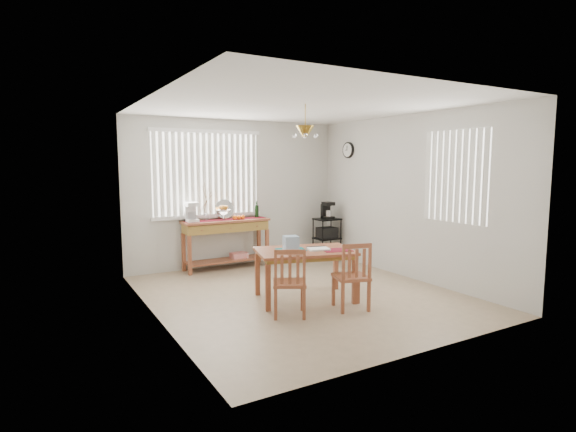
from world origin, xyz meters
TOP-DOWN VIEW (x-y plane):
  - ground at (0.00, 0.00)m, footprint 4.00×4.50m
  - room_shell at (0.00, 0.02)m, footprint 4.20×4.70m
  - sideboard at (-0.29, 2.02)m, footprint 1.52×0.43m
  - sideboard_items at (-0.54, 2.03)m, footprint 1.45×0.36m
  - wire_cart at (1.70, 1.82)m, footprint 0.46×0.37m
  - cart_items at (1.70, 1.83)m, footprint 0.18×0.22m
  - dining_table at (-0.08, -0.21)m, footprint 1.44×1.13m
  - table_items at (-0.23, -0.28)m, footprint 0.96×0.70m
  - chair_left at (-0.60, -0.70)m, footprint 0.53×0.53m
  - chair_right at (0.21, -0.88)m, footprint 0.50×0.50m

SIDE VIEW (x-z plane):
  - ground at x=0.00m, z-range -0.01..0.00m
  - chair_left at x=-0.60m, z-range -0.01..0.83m
  - chair_right at x=0.21m, z-range -0.01..0.86m
  - wire_cart at x=1.70m, z-range 0.08..0.86m
  - dining_table at x=-0.08m, z-range 0.26..0.94m
  - sideboard at x=-0.29m, z-range 0.21..1.07m
  - table_items at x=-0.23m, z-range 0.65..0.87m
  - cart_items at x=1.70m, z-range 0.77..1.09m
  - sideboard_items at x=-0.54m, z-range 0.67..1.32m
  - room_shell at x=0.00m, z-range 0.34..3.04m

